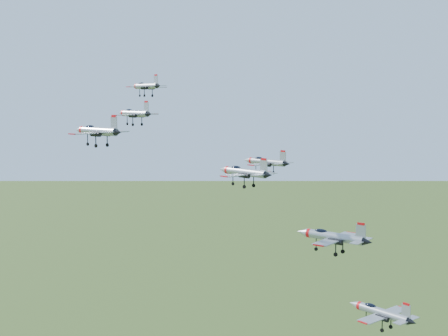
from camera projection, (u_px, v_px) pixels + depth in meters
The scene contains 7 objects.
jet_lead at pixel (146, 86), 141.41m from camera, with size 11.75×9.90×3.16m.
jet_left_high at pixel (134, 113), 117.98m from camera, with size 11.20×9.40×3.00m.
jet_right_high at pixel (97, 131), 105.70m from camera, with size 13.02×10.78×3.48m.
jet_left_low at pixel (266, 162), 113.59m from camera, with size 11.03×9.17×2.95m.
jet_right_low at pixel (244, 172), 99.68m from camera, with size 11.83×9.88×3.16m.
jet_trail at pixel (332, 236), 97.80m from camera, with size 13.21×10.84×3.54m.
jet_extra at pixel (380, 312), 106.90m from camera, with size 13.75×11.57×3.69m.
Camera 1 is at (81.92, -86.90, 134.19)m, focal length 50.00 mm.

